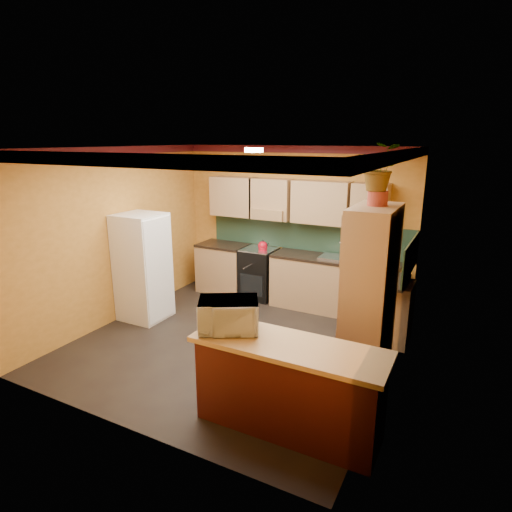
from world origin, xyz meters
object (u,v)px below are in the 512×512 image
at_px(base_cabinets_back, 291,279).
at_px(stove, 259,273).
at_px(breakfast_bar, 288,389).
at_px(microwave, 228,315).
at_px(pantry, 369,296).
at_px(fridge, 143,267).

relative_size(base_cabinets_back, stove, 4.01).
relative_size(base_cabinets_back, breakfast_bar, 2.03).
bearing_deg(base_cabinets_back, microwave, -78.62).
relative_size(pantry, breakfast_bar, 1.17).
bearing_deg(stove, microwave, -68.23).
bearing_deg(stove, base_cabinets_back, 0.00).
xyz_separation_m(base_cabinets_back, breakfast_bar, (1.30, -3.15, 0.00)).
height_order(base_cabinets_back, breakfast_bar, same).
distance_m(stove, breakfast_bar, 3.70).
relative_size(stove, breakfast_bar, 0.51).
relative_size(fridge, pantry, 0.81).
height_order(fridge, pantry, pantry).
distance_m(base_cabinets_back, stove, 0.63).
xyz_separation_m(breakfast_bar, microwave, (-0.67, 0.00, 0.65)).
height_order(base_cabinets_back, pantry, pantry).
xyz_separation_m(stove, microwave, (1.26, -3.15, 0.64)).
bearing_deg(breakfast_bar, pantry, 70.94).
xyz_separation_m(fridge, breakfast_bar, (3.15, -1.50, -0.41)).
relative_size(pantry, microwave, 3.54).
distance_m(stove, fridge, 2.10).
distance_m(base_cabinets_back, fridge, 2.51).
bearing_deg(fridge, base_cabinets_back, 41.89).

